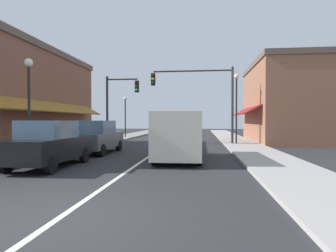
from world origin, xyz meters
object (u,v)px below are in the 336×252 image
traffic_signal_left_corner (118,99)px  parked_car_nearest_left (49,144)px  street_lamp_left_near (29,91)px  street_lamp_left_far (125,110)px  street_lamp_right_mid (236,98)px  parked_car_second_left (97,137)px  traffic_signal_mast_arm (203,91)px  van_in_lane (179,134)px

traffic_signal_left_corner → parked_car_nearest_left: bearing=-86.2°
street_lamp_left_near → street_lamp_left_far: size_ratio=1.07×
parked_car_nearest_left → street_lamp_right_mid: street_lamp_right_mid is taller
parked_car_second_left → traffic_signal_mast_arm: size_ratio=0.69×
parked_car_second_left → traffic_signal_left_corner: bearing=98.6°
parked_car_second_left → street_lamp_left_far: street_lamp_left_far is taller
parked_car_nearest_left → traffic_signal_left_corner: bearing=94.0°
traffic_signal_mast_arm → street_lamp_left_near: traffic_signal_mast_arm is taller
parked_car_second_left → street_lamp_right_mid: street_lamp_right_mid is taller
parked_car_nearest_left → street_lamp_right_mid: size_ratio=0.80×
traffic_signal_left_corner → street_lamp_left_far: bearing=100.3°
parked_car_nearest_left → traffic_signal_mast_arm: bearing=62.3°
parked_car_nearest_left → traffic_signal_left_corner: size_ratio=0.78×
traffic_signal_mast_arm → traffic_signal_left_corner: traffic_signal_mast_arm is taller
parked_car_second_left → traffic_signal_left_corner: (-0.87, 6.92, 2.56)m
van_in_lane → street_lamp_left_near: 6.88m
parked_car_second_left → traffic_signal_mast_arm: bearing=49.0°
parked_car_nearest_left → parked_car_second_left: bearing=89.1°
parked_car_second_left → street_lamp_left_far: size_ratio=0.99×
parked_car_nearest_left → street_lamp_left_far: street_lamp_left_far is taller
parked_car_nearest_left → van_in_lane: 5.44m
parked_car_second_left → traffic_signal_left_corner: size_ratio=0.79×
street_lamp_left_near → street_lamp_left_far: (-0.21, 16.89, -0.17)m
parked_car_second_left → street_lamp_left_far: (-2.10, 13.71, 2.00)m
parked_car_second_left → van_in_lane: (4.63, -2.07, 0.27)m
van_in_lane → street_lamp_right_mid: (3.49, 8.21, 2.27)m
parked_car_nearest_left → van_in_lane: (4.72, 2.68, 0.27)m
van_in_lane → parked_car_nearest_left: bearing=-151.3°
parked_car_nearest_left → traffic_signal_left_corner: traffic_signal_left_corner is taller
traffic_signal_mast_arm → traffic_signal_left_corner: 6.65m
van_in_lane → traffic_signal_left_corner: bearing=120.6°
traffic_signal_mast_arm → street_lamp_left_far: bearing=136.4°
van_in_lane → street_lamp_left_far: (-6.73, 15.78, 1.73)m
van_in_lane → traffic_signal_left_corner: 10.78m
street_lamp_left_near → van_in_lane: bearing=9.7°
van_in_lane → street_lamp_left_far: street_lamp_left_far is taller
street_lamp_right_mid → van_in_lane: bearing=-113.0°
van_in_lane → street_lamp_right_mid: street_lamp_right_mid is taller
parked_car_nearest_left → traffic_signal_left_corner: 11.97m
van_in_lane → street_lamp_left_far: bearing=112.3°
traffic_signal_mast_arm → traffic_signal_left_corner: size_ratio=1.15×
street_lamp_left_near → street_lamp_right_mid: size_ratio=0.88×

